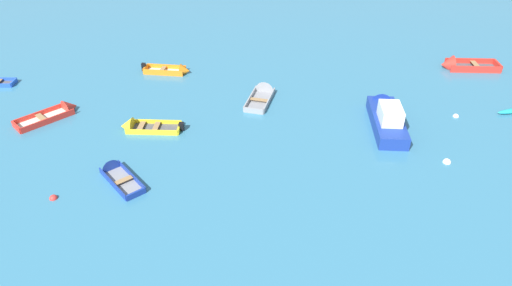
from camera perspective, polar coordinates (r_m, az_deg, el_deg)
motor_launch_deep_blue_cluster_inner at (r=27.39m, az=16.09°, el=3.34°), size 2.59×5.68×1.90m
rowboat_grey_far_back at (r=29.73m, az=0.95°, el=6.40°), size 2.52×3.72×1.20m
rowboat_red_far_right at (r=29.93m, az=-23.47°, el=3.65°), size 3.68×3.14×1.13m
rowboat_yellow_back_row_left at (r=26.85m, az=-14.64°, el=1.98°), size 3.73×1.75×1.07m
rowboat_orange_foreground_center at (r=33.21m, az=-10.26°, el=8.98°), size 3.54×1.83×0.94m
rowboat_deep_blue_near_left at (r=23.60m, az=-17.50°, el=-3.44°), size 2.57×3.30×0.96m
rowboat_red_distant_center at (r=36.52m, az=24.15°, el=8.92°), size 4.31×2.17×1.36m
mooring_buoy_between_boats_right at (r=29.85m, az=23.92°, el=3.07°), size 0.35×0.35×0.35m
mooring_buoy_far_field at (r=23.14m, az=-24.20°, el=-6.41°), size 0.37×0.37×0.37m
mooring_buoy_midfield at (r=25.37m, az=22.95°, el=-2.27°), size 0.42×0.42×0.42m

